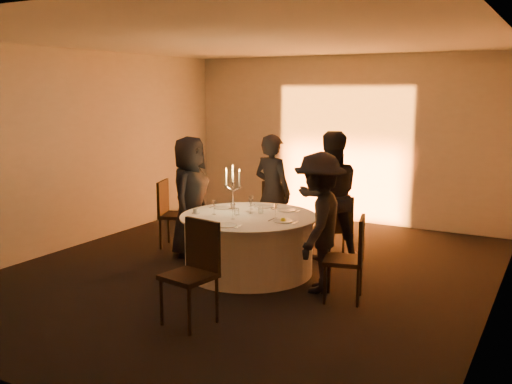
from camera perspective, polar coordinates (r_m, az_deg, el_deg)
The scene contains 31 objects.
floor at distance 7.67m, azimuth -0.73°, elevation -7.98°, with size 7.00×7.00×0.00m, color black.
ceiling at distance 7.31m, azimuth -0.78°, elevation 14.97°, with size 7.00×7.00×0.00m, color white.
wall_back at distance 10.51m, azimuth 8.75°, elevation 5.22°, with size 7.00×7.00×0.00m, color beige.
wall_front at distance 4.67m, azimuth -22.49°, elevation -1.64°, with size 7.00×7.00×0.00m, color beige.
wall_left at distance 9.19m, azimuth -17.30°, elevation 4.17°, with size 7.00×7.00×0.00m, color beige.
wall_right at distance 6.42m, azimuth 23.21°, elevation 1.38°, with size 7.00×7.00×0.00m, color beige.
uplighter_fixture at distance 10.46m, azimuth 7.96°, elevation -2.83°, with size 0.25×0.12×0.10m, color black.
banquet_table at distance 7.56m, azimuth -0.73°, elevation -5.21°, with size 1.80×1.80×0.77m.
chair_left at distance 8.83m, azimuth -8.53°, elevation -1.75°, with size 0.57×0.57×1.03m.
chair_back_left at distance 8.79m, azimuth 2.27°, elevation -1.76°, with size 0.51×0.51×1.01m.
chair_back_right at distance 8.10m, azimuth 8.08°, elevation -3.23°, with size 0.57×0.57×0.93m.
chair_right at distance 6.59m, azimuth 9.48°, elevation -6.12°, with size 0.53×0.53×0.99m.
chair_front at distance 5.96m, azimuth -6.14°, elevation -7.30°, with size 0.54×0.54×1.07m.
guest_left at distance 8.29m, azimuth -6.62°, elevation -0.45°, with size 0.85×0.55×1.74m, color black.
guest_back_left at distance 8.55m, azimuth 1.65°, elevation -0.03°, with size 0.64×0.42×1.75m, color black.
guest_back_right at distance 8.08m, azimuth 7.40°, elevation -0.42°, with size 0.89×0.69×1.83m, color black.
guest_right at distance 6.81m, azimuth 6.33°, elevation -3.04°, with size 1.09×0.62×1.68m, color black.
plate_left at distance 7.92m, azimuth -3.32°, elevation -1.58°, with size 0.36×0.26×0.01m.
plate_back_left at distance 7.99m, azimuth 0.68°, elevation -1.47°, with size 0.36×0.26×0.01m.
plate_back_right at distance 7.77m, azimuth 3.04°, elevation -1.82°, with size 0.35×0.27×0.01m.
plate_right at distance 7.11m, azimuth 2.73°, elevation -2.85°, with size 0.36×0.24×0.08m.
plate_front at distance 6.91m, azimuth -3.00°, elevation -3.33°, with size 0.36×0.26×0.01m.
coffee_cup at distance 7.62m, azimuth -6.04°, elevation -1.91°, with size 0.11×0.11×0.07m.
candelabra at distance 7.78m, azimuth -2.33°, elevation -0.21°, with size 0.26×0.13×0.62m.
wine_glass_a at distance 7.22m, azimuth -2.34°, elevation -1.68°, with size 0.07×0.07×0.19m.
wine_glass_b at distance 7.81m, azimuth -0.48°, elevation -0.76°, with size 0.07×0.07×0.19m.
wine_glass_c at distance 7.27m, azimuth 1.95°, elevation -1.60°, with size 0.07×0.07×0.19m.
wine_glass_d at distance 7.56m, azimuth -0.53°, elevation -1.12°, with size 0.07×0.07×0.19m.
wine_glass_e at distance 7.51m, azimuth -4.23°, elevation -1.23°, with size 0.07×0.07×0.19m.
tumbler_a at distance 7.57m, azimuth 0.48°, elevation -1.83°, with size 0.07×0.07×0.09m, color white.
tumbler_b at distance 7.49m, azimuth -1.95°, elevation -1.96°, with size 0.07×0.07×0.09m, color white.
Camera 1 is at (3.60, -6.33, 2.40)m, focal length 40.00 mm.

